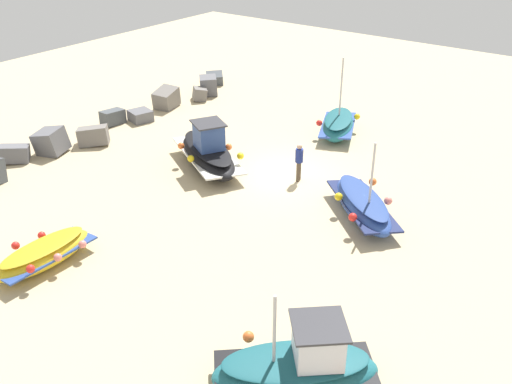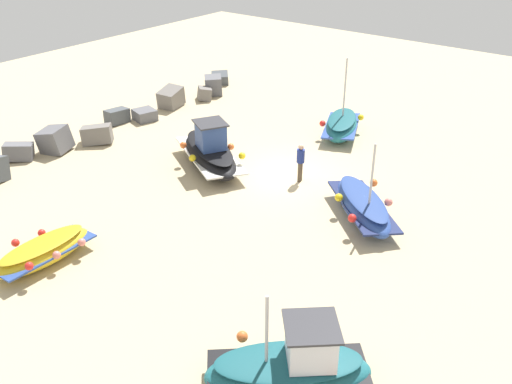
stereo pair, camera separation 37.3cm
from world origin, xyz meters
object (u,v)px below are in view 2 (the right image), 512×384
fishing_boat_4 (341,125)px  person_walking (301,160)px  fishing_boat_3 (291,368)px  fishing_boat_1 (210,152)px  fishing_boat_0 (363,206)px  fishing_boat_2 (44,251)px

fishing_boat_4 → person_walking: 5.41m
fishing_boat_3 → fishing_boat_4: size_ratio=1.04×
fishing_boat_3 → fishing_boat_1: bearing=99.3°
fishing_boat_0 → fishing_boat_3: size_ratio=0.99×
fishing_boat_0 → fishing_boat_2: size_ratio=1.21×
fishing_boat_2 → fishing_boat_3: fishing_boat_3 is taller
fishing_boat_3 → person_walking: size_ratio=2.51×
fishing_boat_2 → fishing_boat_4: (14.96, -2.12, 0.09)m
fishing_boat_1 → person_walking: bearing=47.2°
fishing_boat_0 → person_walking: size_ratio=2.48×
person_walking → fishing_boat_4: bearing=89.2°
fishing_boat_1 → fishing_boat_2: fishing_boat_1 is taller
fishing_boat_1 → fishing_boat_2: (-8.48, -0.52, -0.26)m
fishing_boat_3 → fishing_boat_0: bearing=65.7°
fishing_boat_2 → fishing_boat_0: bearing=142.5°
fishing_boat_2 → person_walking: size_ratio=2.05×
fishing_boat_3 → fishing_boat_4: (14.43, 7.03, -0.14)m
fishing_boat_2 → person_walking: 10.24m
fishing_boat_2 → fishing_boat_3: 9.17m
fishing_boat_4 → fishing_boat_1: bearing=-45.8°
fishing_boat_3 → fishing_boat_2: bearing=142.0°
fishing_boat_3 → fishing_boat_4: 16.05m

